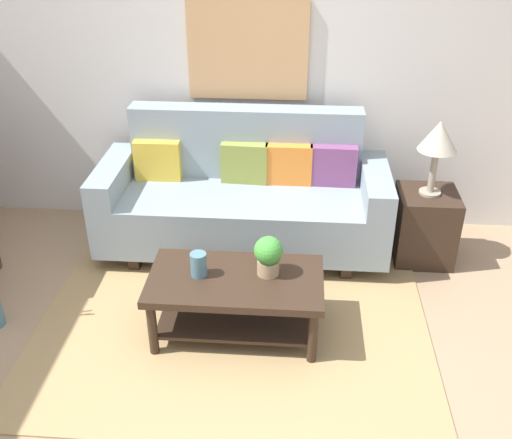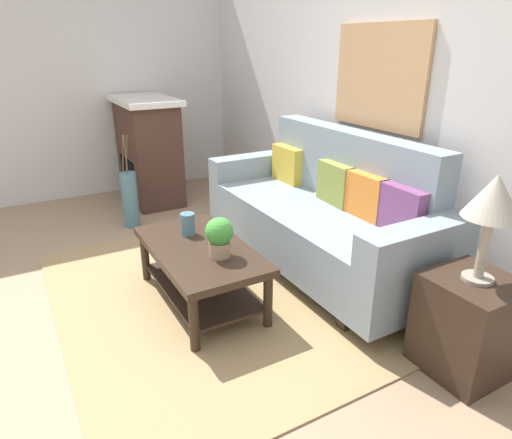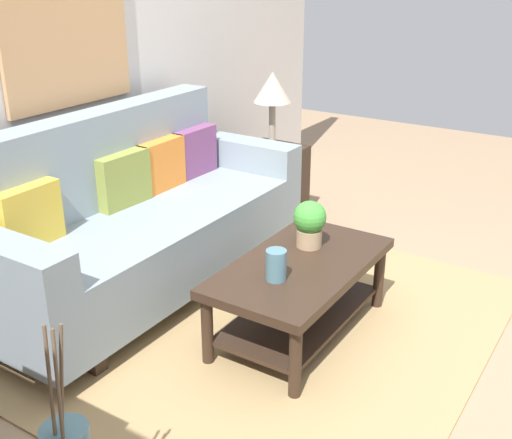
# 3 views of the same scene
# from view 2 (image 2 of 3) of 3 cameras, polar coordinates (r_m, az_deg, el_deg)

# --- Properties ---
(ground_plane) EXTENTS (9.70, 9.70, 0.00)m
(ground_plane) POSITION_cam_2_polar(r_m,az_deg,el_deg) (3.17, -14.19, -11.77)
(ground_plane) COLOR #9E7F60
(wall_back) EXTENTS (5.70, 0.10, 2.70)m
(wall_back) POSITION_cam_2_polar(r_m,az_deg,el_deg) (3.70, 16.22, 15.28)
(wall_back) COLOR silver
(wall_back) RESTS_ON ground_plane
(wall_left) EXTENTS (0.10, 4.97, 2.70)m
(wall_left) POSITION_cam_2_polar(r_m,az_deg,el_deg) (5.61, -19.15, 16.89)
(wall_left) COLOR silver
(wall_left) RESTS_ON ground_plane
(area_rug) EXTENTS (2.59, 2.06, 0.01)m
(area_rug) POSITION_cam_2_polar(r_m,az_deg,el_deg) (3.29, -5.73, -9.60)
(area_rug) COLOR #A38456
(area_rug) RESTS_ON ground_plane
(couch) EXTENTS (2.20, 0.84, 1.08)m
(couch) POSITION_cam_2_polar(r_m,az_deg,el_deg) (3.57, 8.36, 0.46)
(couch) COLOR gray
(couch) RESTS_ON ground_plane
(throw_pillow_mustard) EXTENTS (0.36, 0.13, 0.32)m
(throw_pillow_mustard) POSITION_cam_2_polar(r_m,az_deg,el_deg) (4.10, 4.13, 7.07)
(throw_pillow_mustard) COLOR gold
(throw_pillow_mustard) RESTS_ON couch
(throw_pillow_olive) EXTENTS (0.37, 0.14, 0.32)m
(throw_pillow_olive) POSITION_cam_2_polar(r_m,az_deg,el_deg) (3.57, 10.19, 4.55)
(throw_pillow_olive) COLOR olive
(throw_pillow_olive) RESTS_ON couch
(throw_pillow_orange) EXTENTS (0.36, 0.12, 0.32)m
(throw_pillow_orange) POSITION_cam_2_polar(r_m,az_deg,el_deg) (3.32, 13.90, 2.97)
(throw_pillow_orange) COLOR orange
(throw_pillow_orange) RESTS_ON couch
(throw_pillow_plum) EXTENTS (0.36, 0.13, 0.32)m
(throw_pillow_plum) POSITION_cam_2_polar(r_m,az_deg,el_deg) (3.10, 18.15, 1.15)
(throw_pillow_plum) COLOR #7A4270
(throw_pillow_plum) RESTS_ON couch
(coffee_table) EXTENTS (1.10, 0.60, 0.43)m
(coffee_table) POSITION_cam_2_polar(r_m,az_deg,el_deg) (3.09, -7.15, -5.35)
(coffee_table) COLOR #332319
(coffee_table) RESTS_ON ground_plane
(tabletop_vase) EXTENTS (0.10, 0.10, 0.16)m
(tabletop_vase) POSITION_cam_2_polar(r_m,az_deg,el_deg) (3.21, -8.70, -0.56)
(tabletop_vase) COLOR slate
(tabletop_vase) RESTS_ON coffee_table
(potted_plant_tabletop) EXTENTS (0.18, 0.18, 0.26)m
(potted_plant_tabletop) POSITION_cam_2_polar(r_m,az_deg,el_deg) (2.83, -4.69, -2.10)
(potted_plant_tabletop) COLOR tan
(potted_plant_tabletop) RESTS_ON coffee_table
(side_table) EXTENTS (0.44, 0.44, 0.56)m
(side_table) POSITION_cam_2_polar(r_m,az_deg,el_deg) (2.75, 25.41, -12.07)
(side_table) COLOR #332319
(side_table) RESTS_ON ground_plane
(table_lamp) EXTENTS (0.28, 0.28, 0.57)m
(table_lamp) POSITION_cam_2_polar(r_m,az_deg,el_deg) (2.45, 28.06, 2.08)
(table_lamp) COLOR gray
(table_lamp) RESTS_ON side_table
(fireplace) EXTENTS (1.02, 0.58, 1.16)m
(fireplace) POSITION_cam_2_polar(r_m,az_deg,el_deg) (5.21, -13.58, 8.63)
(fireplace) COLOR #472D23
(fireplace) RESTS_ON ground_plane
(floor_vase) EXTENTS (0.16, 0.16, 0.55)m
(floor_vase) POSITION_cam_2_polar(r_m,az_deg,el_deg) (4.54, -15.78, 2.41)
(floor_vase) COLOR slate
(floor_vase) RESTS_ON ground_plane
(floor_vase_branch_a) EXTENTS (0.05, 0.02, 0.36)m
(floor_vase_branch_a) POSITION_cam_2_polar(r_m,az_deg,el_deg) (4.39, -16.32, 7.96)
(floor_vase_branch_a) COLOR brown
(floor_vase_branch_a) RESTS_ON floor_vase
(floor_vase_branch_b) EXTENTS (0.05, 0.04, 0.36)m
(floor_vase_branch_b) POSITION_cam_2_polar(r_m,az_deg,el_deg) (4.43, -16.20, 8.07)
(floor_vase_branch_b) COLOR brown
(floor_vase_branch_b) RESTS_ON floor_vase
(floor_vase_branch_c) EXTENTS (0.05, 0.04, 0.36)m
(floor_vase_branch_c) POSITION_cam_2_polar(r_m,az_deg,el_deg) (4.42, -16.64, 8.00)
(floor_vase_branch_c) COLOR brown
(floor_vase_branch_c) RESTS_ON floor_vase
(framed_painting) EXTENTS (0.93, 0.03, 0.76)m
(framed_painting) POSITION_cam_2_polar(r_m,az_deg,el_deg) (3.65, 15.39, 17.13)
(framed_painting) COLOR tan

